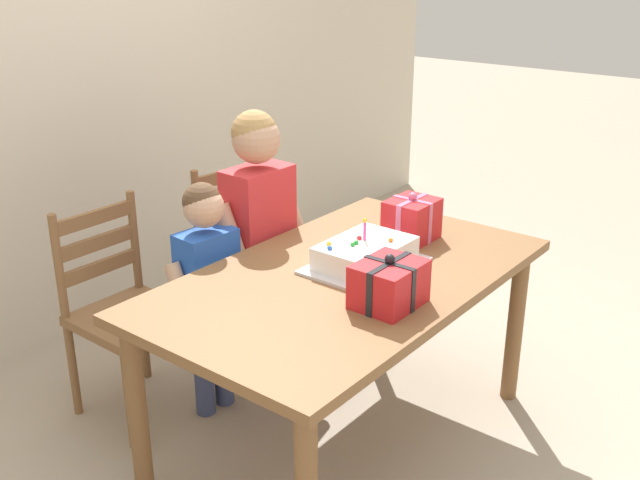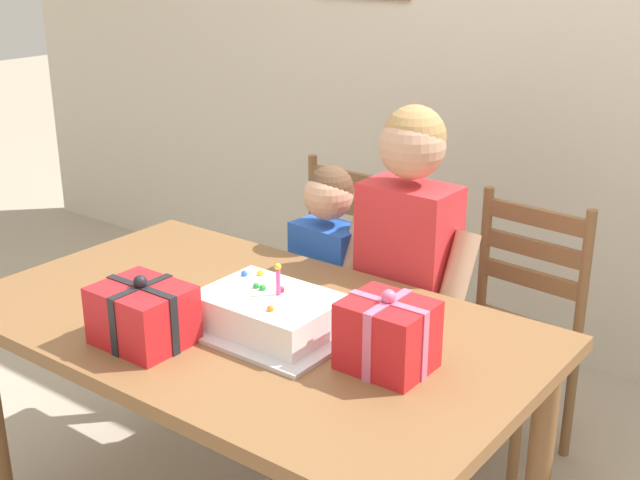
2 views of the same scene
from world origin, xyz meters
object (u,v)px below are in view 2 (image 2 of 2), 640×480
Objects in this scene: chair_right at (506,334)px; child_older at (407,261)px; chair_left at (328,282)px; dining_table at (249,348)px; child_younger at (328,280)px; birthday_cake at (270,314)px; gift_box_beside_cake at (143,315)px; gift_box_red_large at (387,335)px.

child_older is at bearing -127.89° from chair_right.
child_older is (0.53, -0.29, 0.31)m from chair_left.
child_older is at bearing -28.86° from chair_left.
dining_table is 1.55× the size of child_younger.
birthday_cake is 1.06m from chair_left.
gift_box_beside_cake is (-0.22, -0.25, 0.03)m from birthday_cake.
dining_table is 1.26× the size of child_older.
chair_right is at bearing 72.35° from birthday_cake.
child_older reaches higher than gift_box_beside_cake.
chair_right is 0.89× the size of child_younger.
gift_box_beside_cake is at bearing -155.23° from gift_box_red_large.
birthday_cake is 1.00m from chair_right.
chair_left is (-0.47, 0.90, -0.33)m from birthday_cake.
chair_left is at bearing 179.99° from chair_right.
birthday_cake is 0.35× the size of child_older.
birthday_cake is at bearing 49.14° from gift_box_beside_cake.
gift_box_beside_cake is at bearing -107.79° from child_older.
gift_box_beside_cake is 0.19× the size of child_older.
child_older reaches higher than birthday_cake.
chair_left is 0.39m from child_younger.
gift_box_beside_cake is at bearing -130.86° from birthday_cake.
child_younger is (-0.16, 0.59, -0.03)m from dining_table.
birthday_cake is at bearing -95.54° from child_older.
gift_box_red_large is (0.45, -0.00, 0.18)m from dining_table.
birthday_cake is 1.84× the size of gift_box_beside_cake.
child_older reaches higher than chair_left.
birthday_cake reaches higher than chair_right.
gift_box_beside_cake is at bearing -113.61° from chair_right.
chair_left is 1.00× the size of chair_right.
chair_left is (-0.83, 0.88, -0.37)m from gift_box_red_large.
child_younger is at bearing 92.76° from gift_box_beside_cake.
child_younger is at bearing 136.20° from gift_box_red_large.
gift_box_beside_cake reaches higher than chair_left.
gift_box_red_large is (0.36, 0.02, 0.04)m from birthday_cake.
gift_box_beside_cake is (-0.57, -0.26, -0.01)m from gift_box_red_large.
chair_left is at bearing 151.14° from child_older.
chair_right is at bearing 66.66° from dining_table.
dining_table is 1.74× the size of chair_left.
chair_left and chair_right have the same top height.
chair_right is at bearing 66.39° from gift_box_beside_cake.
gift_box_beside_cake reaches higher than dining_table.
chair_right is at bearing -0.01° from chair_left.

